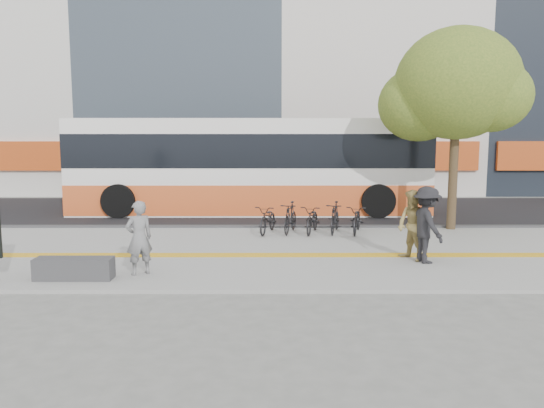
{
  "coord_description": "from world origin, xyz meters",
  "views": [
    {
      "loc": [
        1.5,
        -12.11,
        3.1
      ],
      "look_at": [
        1.52,
        2.0,
        1.23
      ],
      "focal_mm": 35.56,
      "sensor_mm": 36.0,
      "label": 1
    }
  ],
  "objects_px": {
    "bench": "(74,269)",
    "street_tree": "(455,87)",
    "pedestrian_tan": "(413,225)",
    "bus": "(250,169)",
    "pedestrian_dark": "(427,225)",
    "seated_woman": "(139,238)"
  },
  "relations": [
    {
      "from": "seated_woman",
      "to": "pedestrian_dark",
      "type": "distance_m",
      "value": 6.54
    },
    {
      "from": "pedestrian_tan",
      "to": "bench",
      "type": "bearing_deg",
      "value": -106.17
    },
    {
      "from": "bench",
      "to": "street_tree",
      "type": "distance_m",
      "value": 12.23
    },
    {
      "from": "pedestrian_dark",
      "to": "pedestrian_tan",
      "type": "bearing_deg",
      "value": 35.41
    },
    {
      "from": "pedestrian_tan",
      "to": "street_tree",
      "type": "bearing_deg",
      "value": 123.15
    },
    {
      "from": "street_tree",
      "to": "pedestrian_dark",
      "type": "relative_size",
      "value": 3.52
    },
    {
      "from": "pedestrian_dark",
      "to": "seated_woman",
      "type": "bearing_deg",
      "value": 84.43
    },
    {
      "from": "pedestrian_tan",
      "to": "pedestrian_dark",
      "type": "relative_size",
      "value": 0.94
    },
    {
      "from": "street_tree",
      "to": "bus",
      "type": "xyz_separation_m",
      "value": [
        -6.5,
        3.68,
        -2.78
      ]
    },
    {
      "from": "bus",
      "to": "seated_woman",
      "type": "bearing_deg",
      "value": -102.13
    },
    {
      "from": "bench",
      "to": "bus",
      "type": "distance_m",
      "value": 10.34
    },
    {
      "from": "seated_woman",
      "to": "pedestrian_tan",
      "type": "xyz_separation_m",
      "value": [
        6.19,
        1.3,
        0.04
      ]
    },
    {
      "from": "seated_woman",
      "to": "street_tree",
      "type": "bearing_deg",
      "value": -178.78
    },
    {
      "from": "pedestrian_dark",
      "to": "bench",
      "type": "bearing_deg",
      "value": 85.62
    },
    {
      "from": "bench",
      "to": "bus",
      "type": "height_order",
      "value": "bus"
    },
    {
      "from": "seated_woman",
      "to": "pedestrian_dark",
      "type": "xyz_separation_m",
      "value": [
        6.45,
        1.08,
        0.1
      ]
    },
    {
      "from": "bench",
      "to": "street_tree",
      "type": "xyz_separation_m",
      "value": [
        9.78,
        6.02,
        4.21
      ]
    },
    {
      "from": "seated_woman",
      "to": "pedestrian_tan",
      "type": "relative_size",
      "value": 0.95
    },
    {
      "from": "bus",
      "to": "pedestrian_tan",
      "type": "height_order",
      "value": "bus"
    },
    {
      "from": "street_tree",
      "to": "bus",
      "type": "distance_m",
      "value": 7.97
    },
    {
      "from": "bus",
      "to": "pedestrian_tan",
      "type": "xyz_separation_m",
      "value": [
        4.19,
        -8.03,
        -0.81
      ]
    },
    {
      "from": "bench",
      "to": "bus",
      "type": "bearing_deg",
      "value": 71.32
    }
  ]
}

